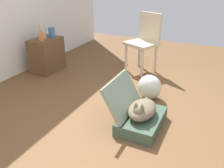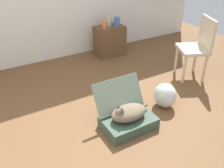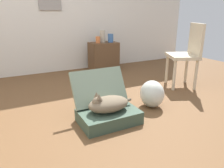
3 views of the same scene
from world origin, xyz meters
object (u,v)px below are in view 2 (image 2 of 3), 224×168
at_px(chair, 198,46).
at_px(cat, 128,113).
at_px(plastic_bag_white, 165,95).
at_px(vase_tall, 104,25).
at_px(vase_short, 117,22).
at_px(suitcase_base, 128,122).
at_px(side_table, 110,41).
at_px(vase_round, 109,20).

bearing_deg(chair, cat, -47.43).
bearing_deg(cat, plastic_bag_white, 10.42).
distance_m(vase_tall, vase_short, 0.27).
bearing_deg(chair, vase_tall, -124.89).
bearing_deg(suitcase_base, cat, 177.56).
bearing_deg(vase_short, suitcase_base, -117.55).
height_order(plastic_bag_white, side_table, side_table).
bearing_deg(side_table, plastic_bag_white, -97.09).
bearing_deg(chair, suitcase_base, -47.32).
xyz_separation_m(vase_short, vase_round, (-0.14, 0.08, 0.03)).
bearing_deg(vase_tall, cat, -111.28).
xyz_separation_m(plastic_bag_white, vase_short, (0.37, 1.85, 0.48)).
xyz_separation_m(suitcase_base, side_table, (0.89, 2.02, 0.21)).
height_order(cat, vase_round, vase_round).
height_order(plastic_bag_white, chair, chair).
xyz_separation_m(cat, chair, (1.62, 0.53, 0.32)).
height_order(side_table, vase_round, vase_round).
xyz_separation_m(plastic_bag_white, side_table, (0.24, 1.89, 0.11)).
bearing_deg(plastic_bag_white, side_table, 82.91).
relative_size(side_table, chair, 0.58).
bearing_deg(plastic_bag_white, vase_round, 83.05).
bearing_deg(vase_tall, vase_short, 0.20).
distance_m(suitcase_base, vase_short, 2.30).
distance_m(plastic_bag_white, vase_short, 1.95).
distance_m(cat, side_table, 2.21).
relative_size(vase_tall, vase_round, 0.55).
xyz_separation_m(vase_tall, vase_short, (0.27, 0.00, 0.02)).
height_order(cat, vase_short, vase_short).
bearing_deg(vase_round, chair, -64.68).
height_order(vase_round, chair, chair).
distance_m(vase_tall, chair, 1.68).
xyz_separation_m(suitcase_base, vase_tall, (0.76, 1.97, 0.56)).
distance_m(suitcase_base, chair, 1.76).
xyz_separation_m(plastic_bag_white, vase_tall, (0.10, 1.85, 0.46)).
bearing_deg(vase_short, plastic_bag_white, -101.34).
distance_m(suitcase_base, vase_round, 2.32).
xyz_separation_m(vase_tall, chair, (0.86, -1.44, -0.09)).
relative_size(vase_round, chair, 0.24).
xyz_separation_m(side_table, vase_round, (0.00, 0.04, 0.40)).
height_order(suitcase_base, vase_short, vase_short).
relative_size(side_table, vase_short, 3.46).
height_order(plastic_bag_white, vase_round, vase_round).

